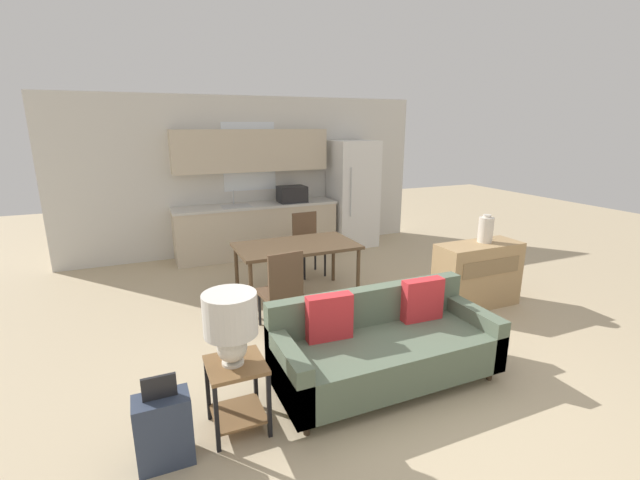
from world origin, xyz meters
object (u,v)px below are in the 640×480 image
side_table (237,385)px  table_lamp (230,321)px  dining_chair_far_right (308,241)px  suitcase (164,429)px  credenza (477,275)px  vase (486,229)px  dining_chair_near_left (282,288)px  dining_table (296,249)px  refrigerator (353,194)px  couch (382,345)px

side_table → table_lamp: (-0.02, 0.00, 0.52)m
dining_chair_far_right → suitcase: (-2.32, -3.19, -0.25)m
credenza → suitcase: credenza is taller
credenza → vase: size_ratio=3.13×
dining_chair_near_left → credenza: bearing=167.2°
side_table → dining_chair_near_left: size_ratio=0.58×
dining_table → dining_chair_near_left: size_ratio=1.65×
vase → suitcase: size_ratio=0.53×
refrigerator → table_lamp: 5.32m
vase → dining_chair_far_right: vase is taller
couch → credenza: 2.17m
couch → dining_chair_far_right: 2.96m
couch → side_table: size_ratio=3.61×
dining_table → couch: size_ratio=0.78×
refrigerator → dining_chair_far_right: (-1.39, -1.21, -0.47)m
dining_chair_near_left → suitcase: dining_chair_near_left is taller
table_lamp → vase: (3.40, 1.11, 0.09)m
side_table → credenza: (3.29, 1.08, 0.04)m
couch → dining_chair_near_left: bearing=112.6°
side_table → suitcase: bearing=-164.6°
table_lamp → suitcase: size_ratio=0.82×
table_lamp → vase: bearing=18.0°
dining_table → vase: size_ratio=4.45×
table_lamp → dining_chair_far_right: bearing=59.3°
credenza → dining_chair_far_right: (-1.50, 1.97, 0.10)m
dining_table → credenza: credenza is taller
dining_table → couch: 2.12m
refrigerator → dining_chair_near_left: refrigerator is taller
refrigerator → suitcase: (-3.71, -4.40, -0.72)m
couch → vase: 2.37m
couch → vase: size_ratio=5.68×
refrigerator → couch: refrigerator is taller
credenza → couch: bearing=-154.1°
dining_table → table_lamp: bearing=-120.7°
side_table → table_lamp: size_ratio=1.01×
table_lamp → dining_chair_near_left: 1.65m
side_table → dining_chair_near_left: bearing=59.4°
side_table → suitcase: 0.56m
couch → dining_chair_near_left: 1.36m
couch → dining_chair_far_right: dining_chair_far_right is taller
table_lamp → dining_chair_far_right: table_lamp is taller
credenza → table_lamp: bearing=-162.0°
refrigerator → vase: size_ratio=5.61×
dining_table → dining_chair_far_right: 0.98m
table_lamp → couch: bearing=5.3°
dining_table → credenza: 2.31m
dining_table → suitcase: size_ratio=2.34×
dining_table → dining_chair_far_right: dining_chair_far_right is taller
dining_chair_near_left → suitcase: 2.04m
refrigerator → dining_chair_far_right: bearing=-139.1°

